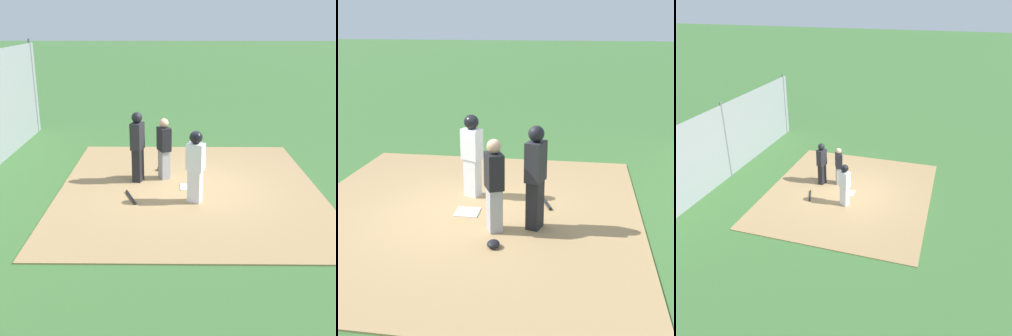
% 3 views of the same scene
% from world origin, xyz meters
% --- Properties ---
extents(ground_plane, '(140.00, 140.00, 0.00)m').
position_xyz_m(ground_plane, '(0.00, 0.00, 0.00)').
color(ground_plane, '#3D6B33').
extents(dirt_infield, '(7.20, 6.40, 0.03)m').
position_xyz_m(dirt_infield, '(0.00, 0.00, 0.01)').
color(dirt_infield, '#A88456').
rests_on(dirt_infield, ground_plane).
extents(home_plate, '(0.45, 0.45, 0.02)m').
position_xyz_m(home_plate, '(0.00, 0.00, 0.04)').
color(home_plate, white).
rests_on(home_plate, dirt_infield).
extents(catcher, '(0.45, 0.40, 1.61)m').
position_xyz_m(catcher, '(-0.66, -0.64, 0.87)').
color(catcher, '#9E9EA3').
rests_on(catcher, dirt_infield).
extents(umpire, '(0.44, 0.36, 1.81)m').
position_xyz_m(umpire, '(-0.46, -1.31, 0.99)').
color(umpire, black).
rests_on(umpire, dirt_infield).
extents(runner, '(0.40, 0.45, 1.68)m').
position_xyz_m(runner, '(0.89, 0.10, 1.00)').
color(runner, silver).
rests_on(runner, dirt_infield).
extents(baseball_bat, '(0.79, 0.33, 0.06)m').
position_xyz_m(baseball_bat, '(0.72, -1.40, 0.06)').
color(baseball_bat, black).
rests_on(baseball_bat, dirt_infield).
extents(catcher_mask, '(0.24, 0.20, 0.12)m').
position_xyz_m(catcher_mask, '(-1.29, -0.74, 0.09)').
color(catcher_mask, black).
rests_on(catcher_mask, dirt_infield).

